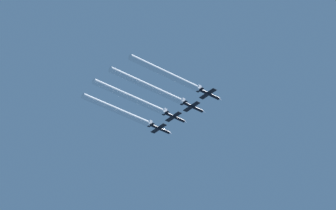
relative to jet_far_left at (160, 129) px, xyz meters
The scene contains 8 objects.
jet_far_left is the anchor object (origin of this frame).
jet_inner_left 10.26m from the jet_far_left, ahead, with size 7.97×11.61×2.79m.
jet_center 19.75m from the jet_far_left, ahead, with size 7.97×11.61×2.79m.
jet_inner_right 29.55m from the jet_far_left, ahead, with size 7.97×11.61×2.79m.
smoke_trail_far_left 20.85m from the jet_far_left, 90.00° to the right, with size 2.26×31.05×2.26m.
smoke_trail_inner_left 24.69m from the jet_far_left, 65.55° to the right, with size 2.26×32.44×2.26m.
smoke_trail_center 29.41m from the jet_far_left, 47.80° to the right, with size 2.26×33.03×2.26m.
smoke_trail_inner_right 36.44m from the jet_far_left, 35.83° to the right, with size 2.26×31.23×2.26m.
Camera 1 is at (218.25, -183.96, 2.45)m, focal length 96.97 mm.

